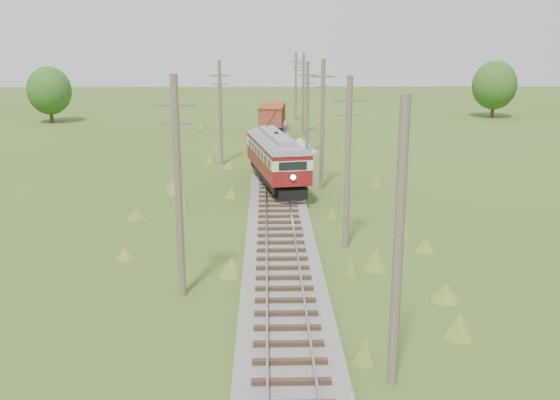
{
  "coord_description": "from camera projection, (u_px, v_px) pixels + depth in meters",
  "views": [
    {
      "loc": [
        -0.72,
        -12.06,
        10.23
      ],
      "look_at": [
        0.0,
        19.56,
        2.09
      ],
      "focal_mm": 40.0,
      "sensor_mm": 36.0,
      "label": 1
    }
  ],
  "objects": [
    {
      "name": "railbed_main",
      "position": [
        276.0,
        177.0,
        47.11
      ],
      "size": [
        3.6,
        96.0,
        0.57
      ],
      "color": "#605B54",
      "rests_on": "ground"
    },
    {
      "name": "streetcar",
      "position": [
        276.0,
        155.0,
        43.58
      ],
      "size": [
        4.43,
        11.29,
        5.1
      ],
      "rotation": [
        0.0,
        0.0,
        0.17
      ],
      "color": "black",
      "rests_on": "ground"
    },
    {
      "name": "gondola",
      "position": [
        272.0,
        116.0,
        69.87
      ],
      "size": [
        3.23,
        8.14,
        2.64
      ],
      "rotation": [
        0.0,
        0.0,
        -0.08
      ],
      "color": "black",
      "rests_on": "ground"
    },
    {
      "name": "gravel_pile",
      "position": [
        301.0,
        144.0,
        59.44
      ],
      "size": [
        3.27,
        3.47,
        1.19
      ],
      "color": "gray",
      "rests_on": "ground"
    },
    {
      "name": "utility_pole_r_1",
      "position": [
        398.0,
        247.0,
        18.05
      ],
      "size": [
        0.3,
        0.3,
        8.8
      ],
      "color": "brown",
      "rests_on": "ground"
    },
    {
      "name": "utility_pole_r_2",
      "position": [
        348.0,
        162.0,
        30.64
      ],
      "size": [
        1.6,
        0.3,
        8.6
      ],
      "color": "brown",
      "rests_on": "ground"
    },
    {
      "name": "utility_pole_r_3",
      "position": [
        322.0,
        123.0,
        43.17
      ],
      "size": [
        1.6,
        0.3,
        9.0
      ],
      "color": "brown",
      "rests_on": "ground"
    },
    {
      "name": "utility_pole_r_4",
      "position": [
        307.0,
        108.0,
        55.83
      ],
      "size": [
        1.6,
        0.3,
        8.4
      ],
      "color": "brown",
      "rests_on": "ground"
    },
    {
      "name": "utility_pole_r_5",
      "position": [
        303.0,
        93.0,
        68.36
      ],
      "size": [
        1.6,
        0.3,
        8.9
      ],
      "color": "brown",
      "rests_on": "ground"
    },
    {
      "name": "utility_pole_r_6",
      "position": [
        296.0,
        86.0,
        80.97
      ],
      "size": [
        1.6,
        0.3,
        8.7
      ],
      "color": "brown",
      "rests_on": "ground"
    },
    {
      "name": "utility_pole_l_a",
      "position": [
        178.0,
        186.0,
        24.61
      ],
      "size": [
        1.6,
        0.3,
        9.0
      ],
      "color": "brown",
      "rests_on": "ground"
    },
    {
      "name": "utility_pole_l_b",
      "position": [
        220.0,
        112.0,
        51.76
      ],
      "size": [
        1.6,
        0.3,
        8.6
      ],
      "color": "brown",
      "rests_on": "ground"
    },
    {
      "name": "tree_mid_a",
      "position": [
        49.0,
        91.0,
        78.45
      ],
      "size": [
        5.46,
        5.46,
        7.03
      ],
      "color": "#38281C",
      "rests_on": "ground"
    },
    {
      "name": "tree_mid_b",
      "position": [
        494.0,
        85.0,
        83.53
      ],
      "size": [
        5.88,
        5.88,
        7.57
      ],
      "color": "#38281C",
      "rests_on": "ground"
    }
  ]
}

